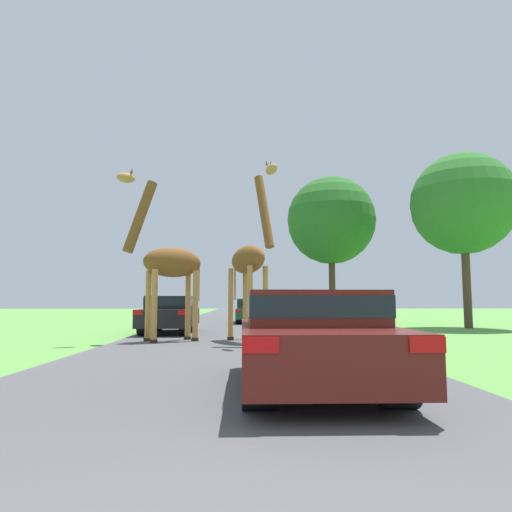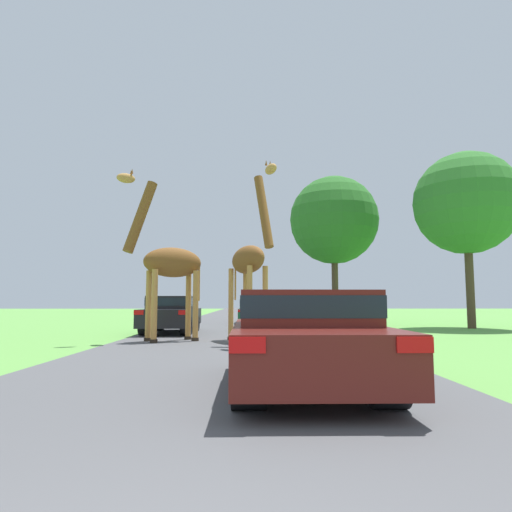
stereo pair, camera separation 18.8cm
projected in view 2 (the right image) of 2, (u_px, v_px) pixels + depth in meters
road at (241, 320)px, 30.74m from camera, size 7.24×120.00×0.00m
giraffe_near_road at (250, 261)px, 14.21m from camera, size 1.60×2.81×5.35m
giraffe_companion at (168, 262)px, 14.31m from camera, size 2.67×1.73×5.28m
car_lead_maroon at (305, 336)px, 6.50m from camera, size 2.00×4.21×1.37m
car_queue_right at (254, 310)px, 26.38m from camera, size 1.74×4.59×1.39m
car_queue_left at (172, 313)px, 17.98m from camera, size 1.88×4.48×1.44m
car_far_ahead at (279, 309)px, 30.87m from camera, size 1.93×3.93×1.43m
tree_left_edge at (466, 203)px, 21.47m from camera, size 4.83×4.83×8.27m
tree_centre_back at (334, 220)px, 26.10m from camera, size 5.03×5.03×8.39m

